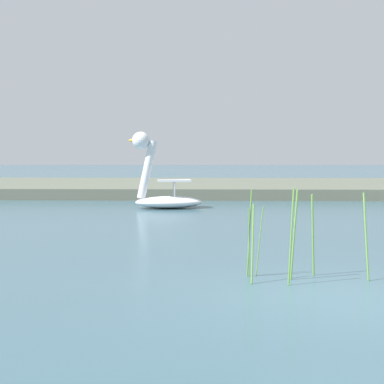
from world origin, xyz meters
name	(u,v)px	position (x,y,z in m)	size (l,w,h in m)	color
ground_plane	(342,299)	(0.00, 0.00, 0.00)	(499.98, 499.98, 0.00)	#385966
shore_bank_far	(243,186)	(0.00, 31.00, 0.29)	(148.01, 19.82, 0.57)	#5B6051
swan_boat	(163,189)	(-4.07, 16.32, 0.81)	(3.21, 1.91, 3.22)	white
reed_clump_foreground	(306,238)	(-0.31, 1.43, 0.71)	(2.85, 1.14, 1.59)	#669942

